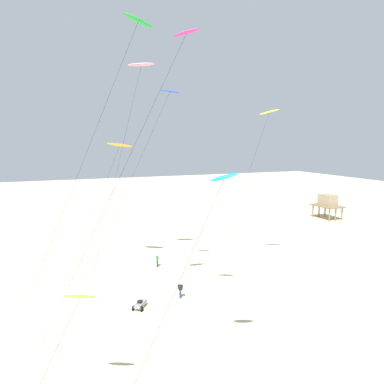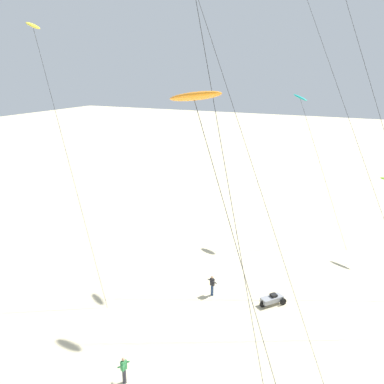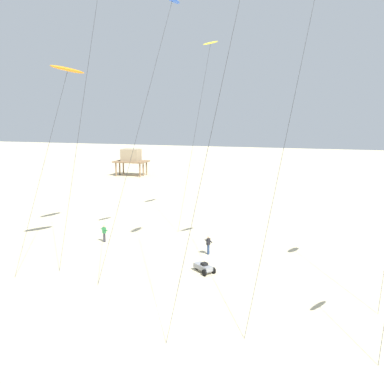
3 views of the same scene
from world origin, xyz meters
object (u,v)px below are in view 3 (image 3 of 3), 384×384
object	(u,v)px
kite_yellow	(210,47)
beach_buggy	(204,267)
kite_flyer_middle	(208,245)
kite_flyer_nearest	(104,233)
kite_orange	(67,70)
kite_blue	(170,7)
stilt_house	(131,157)

from	to	relation	value
kite_yellow	beach_buggy	xyz separation A→B (m)	(3.97, -16.99, -18.93)
kite_yellow	kite_flyer_middle	xyz separation A→B (m)	(3.18, -12.44, -18.47)
kite_flyer_middle	kite_flyer_nearest	bearing A→B (deg)	175.41
kite_flyer_nearest	kite_flyer_middle	size ratio (longest dim) A/B	1.00
kite_orange	kite_flyer_nearest	bearing A→B (deg)	84.42
kite_blue	kite_flyer_nearest	bearing A→B (deg)	172.31
kite_flyer_nearest	beach_buggy	xyz separation A→B (m)	(11.42, -5.40, -0.46)
kite_yellow	beach_buggy	distance (m)	25.75
kite_yellow	stilt_house	distance (m)	41.93
kite_blue	kite_yellow	distance (m)	12.68
kite_flyer_nearest	stilt_house	distance (m)	45.53
kite_blue	beach_buggy	bearing A→B (deg)	-47.01
kite_blue	kite_flyer_middle	size ratio (longest dim) A/B	13.09
kite_flyer_nearest	beach_buggy	bearing A→B (deg)	-25.32
kite_flyer_middle	kite_blue	bearing A→B (deg)	-177.70
kite_flyer_nearest	kite_blue	bearing A→B (deg)	-7.69
kite_yellow	kite_flyer_nearest	bearing A→B (deg)	-122.73
kite_blue	beach_buggy	world-z (taller)	kite_blue
stilt_house	kite_flyer_middle	bearing A→B (deg)	-58.40
kite_orange	kite_flyer_middle	bearing A→B (deg)	18.42
kite_blue	kite_orange	xyz separation A→B (m)	(-7.75, -3.55, -5.19)
kite_flyer_middle	stilt_house	world-z (taller)	stilt_house
kite_flyer_nearest	kite_flyer_middle	world-z (taller)	same
kite_blue	stilt_house	bearing A→B (deg)	118.23
kite_yellow	kite_orange	size ratio (longest dim) A/B	1.24
kite_flyer_nearest	kite_yellow	bearing A→B (deg)	57.27
kite_orange	kite_flyer_middle	xyz separation A→B (m)	(11.07, 3.69, -14.91)
kite_flyer_middle	kite_orange	bearing A→B (deg)	-161.58
stilt_house	beach_buggy	xyz separation A→B (m)	(27.47, -47.92, -3.16)
kite_orange	stilt_house	size ratio (longest dim) A/B	2.62
kite_yellow	kite_flyer_middle	world-z (taller)	kite_yellow
kite_blue	kite_flyer_middle	xyz separation A→B (m)	(3.33, 0.13, -20.11)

